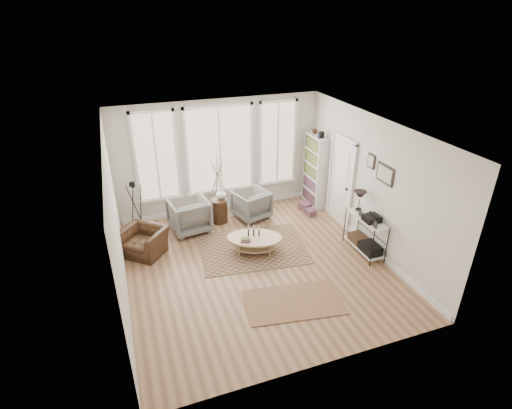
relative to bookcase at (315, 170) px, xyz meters
name	(u,v)px	position (x,y,z in m)	size (l,w,h in m)	color
room	(257,203)	(-2.42, -2.20, 0.47)	(5.50, 5.54, 2.90)	#9D7351
bay_window	(220,151)	(-2.44, 0.49, 0.65)	(4.14, 0.12, 2.24)	tan
door	(341,179)	(0.13, -1.08, 0.17)	(0.09, 1.06, 2.22)	silver
bookcase	(315,170)	(0.00, 0.00, 0.00)	(0.31, 0.85, 2.06)	white
low_shelf	(365,231)	(-0.06, -2.52, -0.44)	(0.38, 1.08, 1.30)	white
wall_art	(381,171)	(0.14, -2.49, 0.92)	(0.04, 0.88, 0.44)	black
rug_main	(253,248)	(-2.30, -1.59, -0.95)	(2.32, 1.74, 0.01)	brown
rug_runner	(294,302)	(-2.19, -3.55, -0.94)	(1.79, 0.99, 0.01)	brown
coffee_table	(254,240)	(-2.32, -1.74, -0.66)	(1.38, 1.12, 0.55)	tan
armchair_left	(189,215)	(-3.46, -0.32, -0.55)	(0.87, 0.90, 0.82)	slate
armchair_right	(251,204)	(-1.86, -0.21, -0.59)	(0.78, 0.81, 0.73)	slate
side_table	(218,192)	(-2.67, -0.15, -0.14)	(0.40, 0.40, 1.69)	#3A2416
vase	(221,194)	(-2.60, -0.10, -0.23)	(0.24, 0.24, 0.25)	silver
accent_chair	(144,241)	(-4.59, -0.96, -0.66)	(0.90, 0.79, 0.59)	#3A2416
tripod_camera	(137,211)	(-4.62, -0.10, -0.34)	(0.47, 0.47, 1.34)	black
book_stack_near	(305,206)	(-0.39, -0.29, -0.86)	(0.24, 0.30, 0.20)	maroon
book_stack_far	(310,212)	(-0.39, -0.63, -0.87)	(0.20, 0.25, 0.16)	maroon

